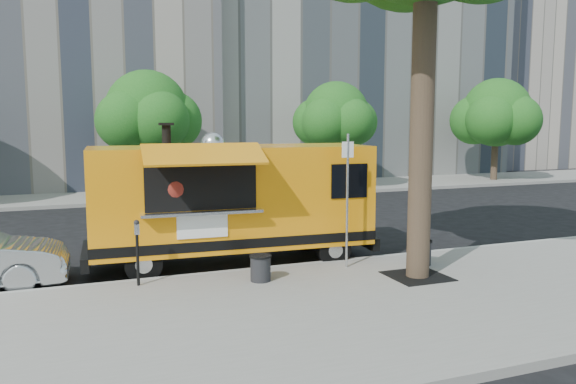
{
  "coord_description": "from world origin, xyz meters",
  "views": [
    {
      "loc": [
        -4.11,
        -12.62,
        3.42
      ],
      "look_at": [
        0.73,
        0.0,
        1.71
      ],
      "focal_mm": 35.0,
      "sensor_mm": 36.0,
      "label": 1
    }
  ],
  "objects_px": {
    "food_truck": "(231,199)",
    "trash_bin_left": "(261,267)",
    "far_tree_c": "(336,115)",
    "trash_bin_right": "(421,252)",
    "sign_post": "(347,192)",
    "far_tree_b": "(147,112)",
    "parking_meter": "(137,245)",
    "far_tree_d": "(497,113)"
  },
  "relations": [
    {
      "from": "food_truck",
      "to": "trash_bin_left",
      "type": "height_order",
      "value": "food_truck"
    },
    {
      "from": "far_tree_c",
      "to": "trash_bin_right",
      "type": "bearing_deg",
      "value": -108.28
    },
    {
      "from": "sign_post",
      "to": "trash_bin_left",
      "type": "relative_size",
      "value": 5.51
    },
    {
      "from": "far_tree_c",
      "to": "sign_post",
      "type": "distance_m",
      "value": 15.48
    },
    {
      "from": "far_tree_b",
      "to": "far_tree_c",
      "type": "height_order",
      "value": "far_tree_b"
    },
    {
      "from": "sign_post",
      "to": "parking_meter",
      "type": "relative_size",
      "value": 2.25
    },
    {
      "from": "far_tree_c",
      "to": "parking_meter",
      "type": "bearing_deg",
      "value": -128.66
    },
    {
      "from": "far_tree_b",
      "to": "parking_meter",
      "type": "relative_size",
      "value": 4.12
    },
    {
      "from": "parking_meter",
      "to": "sign_post",
      "type": "bearing_deg",
      "value": -2.52
    },
    {
      "from": "sign_post",
      "to": "trash_bin_right",
      "type": "height_order",
      "value": "sign_post"
    },
    {
      "from": "far_tree_c",
      "to": "trash_bin_right",
      "type": "relative_size",
      "value": 9.11
    },
    {
      "from": "far_tree_d",
      "to": "far_tree_b",
      "type": "bearing_deg",
      "value": 179.7
    },
    {
      "from": "far_tree_c",
      "to": "trash_bin_right",
      "type": "height_order",
      "value": "far_tree_c"
    },
    {
      "from": "sign_post",
      "to": "food_truck",
      "type": "distance_m",
      "value": 2.81
    },
    {
      "from": "sign_post",
      "to": "trash_bin_right",
      "type": "bearing_deg",
      "value": -14.28
    },
    {
      "from": "far_tree_b",
      "to": "trash_bin_right",
      "type": "relative_size",
      "value": 9.61
    },
    {
      "from": "far_tree_c",
      "to": "parking_meter",
      "type": "relative_size",
      "value": 3.9
    },
    {
      "from": "trash_bin_left",
      "to": "trash_bin_right",
      "type": "bearing_deg",
      "value": -0.93
    },
    {
      "from": "far_tree_b",
      "to": "parking_meter",
      "type": "xyz_separation_m",
      "value": [
        -2.0,
        -14.05,
        -2.85
      ]
    },
    {
      "from": "far_tree_c",
      "to": "far_tree_d",
      "type": "height_order",
      "value": "far_tree_d"
    },
    {
      "from": "sign_post",
      "to": "trash_bin_right",
      "type": "xyz_separation_m",
      "value": [
        1.7,
        -0.43,
        -1.39
      ]
    },
    {
      "from": "far_tree_d",
      "to": "food_truck",
      "type": "height_order",
      "value": "far_tree_d"
    },
    {
      "from": "far_tree_d",
      "to": "trash_bin_right",
      "type": "distance_m",
      "value": 21.02
    },
    {
      "from": "far_tree_b",
      "to": "trash_bin_left",
      "type": "bearing_deg",
      "value": -88.47
    },
    {
      "from": "far_tree_d",
      "to": "parking_meter",
      "type": "xyz_separation_m",
      "value": [
        -21.0,
        -13.95,
        -2.91
      ]
    },
    {
      "from": "far_tree_c",
      "to": "parking_meter",
      "type": "distance_m",
      "value": 17.82
    },
    {
      "from": "far_tree_b",
      "to": "parking_meter",
      "type": "bearing_deg",
      "value": -98.1
    },
    {
      "from": "parking_meter",
      "to": "trash_bin_left",
      "type": "xyz_separation_m",
      "value": [
        2.39,
        -0.57,
        -0.54
      ]
    },
    {
      "from": "sign_post",
      "to": "food_truck",
      "type": "bearing_deg",
      "value": 142.02
    },
    {
      "from": "far_tree_b",
      "to": "far_tree_c",
      "type": "xyz_separation_m",
      "value": [
        9.0,
        -0.3,
        -0.12
      ]
    },
    {
      "from": "far_tree_b",
      "to": "sign_post",
      "type": "relative_size",
      "value": 1.83
    },
    {
      "from": "food_truck",
      "to": "far_tree_b",
      "type": "bearing_deg",
      "value": 94.61
    },
    {
      "from": "food_truck",
      "to": "trash_bin_right",
      "type": "height_order",
      "value": "food_truck"
    },
    {
      "from": "parking_meter",
      "to": "trash_bin_right",
      "type": "distance_m",
      "value": 6.3
    },
    {
      "from": "food_truck",
      "to": "trash_bin_left",
      "type": "distance_m",
      "value": 2.38
    },
    {
      "from": "parking_meter",
      "to": "food_truck",
      "type": "xyz_separation_m",
      "value": [
        2.35,
        1.52,
        0.6
      ]
    },
    {
      "from": "sign_post",
      "to": "trash_bin_right",
      "type": "relative_size",
      "value": 5.24
    },
    {
      "from": "far_tree_b",
      "to": "food_truck",
      "type": "xyz_separation_m",
      "value": [
        0.35,
        -12.53,
        -2.25
      ]
    },
    {
      "from": "far_tree_c",
      "to": "food_truck",
      "type": "xyz_separation_m",
      "value": [
        -8.65,
        -12.23,
        -2.14
      ]
    },
    {
      "from": "trash_bin_right",
      "to": "sign_post",
      "type": "bearing_deg",
      "value": 165.72
    },
    {
      "from": "food_truck",
      "to": "parking_meter",
      "type": "bearing_deg",
      "value": -143.99
    },
    {
      "from": "trash_bin_left",
      "to": "sign_post",
      "type": "bearing_deg",
      "value": 9.72
    }
  ]
}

